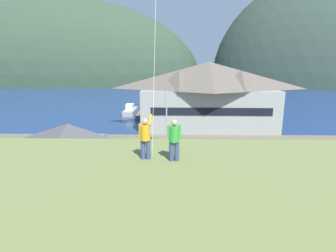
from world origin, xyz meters
The scene contains 18 objects.
ground_plane centered at (0.00, 0.00, 0.00)m, with size 600.00×600.00×0.00m, color #66604C.
parking_lot_pad centered at (0.00, 5.00, 0.05)m, with size 40.00×20.00×0.10m, color gray.
bay_water centered at (0.00, 60.00, 0.01)m, with size 360.00×84.00×0.03m, color navy.
far_hill_west_ridge centered at (-54.97, 121.83, 0.00)m, with size 141.40×70.38×82.89m, color #334733.
far_hill_east_peak centered at (62.36, 111.18, 0.00)m, with size 84.88×59.31×92.47m, color #2D3D33.
harbor_lodge centered at (7.07, 22.32, 5.48)m, with size 21.51×10.23×10.28m.
storage_shed_near_lot centered at (-8.36, 5.01, 2.35)m, with size 6.76×4.96×4.53m.
wharf_dock centered at (-3.64, 35.47, 0.35)m, with size 3.20×15.01×0.70m.
moored_boat_wharfside centered at (-6.98, 33.66, 0.72)m, with size 2.24×6.39×2.16m.
moored_boat_outer_mooring centered at (0.07, 32.33, 0.72)m, with size 3.47×8.56×2.16m.
parked_car_mid_row_far centered at (15.89, 7.45, 1.06)m, with size 4.25×2.14×1.82m.
parked_car_back_row_left centered at (-3.65, 0.65, 1.06)m, with size 4.23×2.11×1.82m.
parked_car_corner_spot centered at (7.52, -0.41, 1.06)m, with size 4.28×2.21×1.82m.
parked_car_front_row_end centered at (8.49, 6.19, 1.06)m, with size 4.33×2.31×1.82m.
parked_car_mid_row_center centered at (-1.17, 7.02, 1.06)m, with size 4.32×2.30×1.82m.
parking_light_pole centered at (0.88, 10.55, 4.30)m, with size 0.24×0.78×7.33m.
person_kite_flyer centered at (0.47, -8.79, 7.13)m, with size 0.53×0.65×1.86m.
person_companion centered at (1.67, -8.98, 7.11)m, with size 0.55×0.40×1.74m.
Camera 1 is at (1.62, -19.49, 10.13)m, focal length 28.71 mm.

